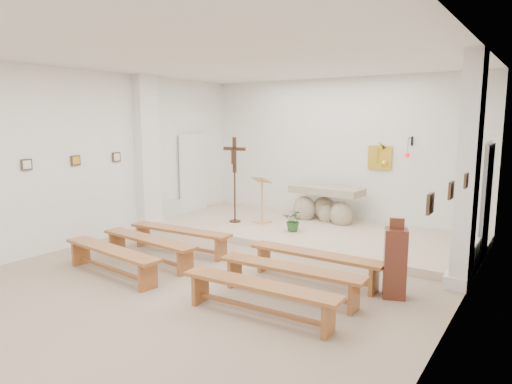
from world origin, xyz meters
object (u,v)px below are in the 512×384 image
Objects in this scene: donation_pedestal at (395,263)px; bench_left_third at (111,255)px; bench_right_front at (315,260)px; lectern at (262,199)px; bench_left_front at (180,235)px; bench_left_second at (148,244)px; altar at (325,206)px; crucifix_stand at (235,173)px; bench_right_second at (290,274)px; bench_right_third at (259,292)px.

donation_pedestal reaches higher than bench_left_third.
bench_right_front is at bearing 35.52° from bench_left_third.
bench_left_front is (-0.27, -2.45, -0.35)m from lectern.
bench_left_front is at bearing 95.43° from bench_left_second.
crucifix_stand is at bearing -137.86° from altar.
bench_left_front and bench_right_second have the same top height.
donation_pedestal is at bearing 32.45° from bench_right_second.
bench_left_third is (-1.40, -5.08, -0.14)m from altar.
bench_right_third is at bearing -90.12° from bench_right_front.
donation_pedestal is at bearing -47.28° from altar.
bench_left_second and bench_right_third have the same top height.
bench_left_front is (-4.08, -0.04, -0.16)m from donation_pedestal.
bench_left_third is at bearing -93.30° from bench_left_front.
bench_left_second is 1.00× the size of bench_right_third.
bench_left_second and bench_left_third have the same top height.
bench_right_third is at bearing -53.45° from lectern.
bench_left_third is at bearing -166.34° from bench_right_second.
bench_right_second is (3.15, -2.98, -0.94)m from crucifix_stand.
bench_right_front is at bearing 161.75° from donation_pedestal.
lectern is 0.50× the size of bench_left_front.
crucifix_stand is at bearing 134.54° from bench_right_second.
crucifix_stand is 3.14m from bench_left_second.
lectern is 0.86m from crucifix_stand.
bench_left_front is 2.85m from bench_right_front.
bench_left_front is 1.00× the size of bench_right_second.
crucifix_stand is at bearing 101.06° from bench_left_second.
bench_left_third is at bearing -89.74° from lectern.
crucifix_stand reaches higher than bench_right_second.
lectern is 0.50× the size of bench_left_third.
bench_right_second is (-0.00, -0.80, 0.00)m from bench_right_front.
bench_right_third is (2.58, -4.06, -0.35)m from lectern.
bench_left_second is 2.85m from bench_right_second.
bench_left_front is at bearing 148.30° from bench_right_third.
donation_pedestal is 4.17m from bench_left_second.
altar is 1.54m from lectern.
bench_right_second is (2.58, -3.25, -0.35)m from lectern.
lectern is 3.28m from bench_left_second.
altar is 3.77m from bench_right_front.
bench_left_third is at bearing -150.75° from bench_right_front.
altar is 0.80× the size of bench_left_front.
altar is at bearing 77.29° from bench_left_second.
bench_right_front is at bearing -35.17° from crucifix_stand.
lectern is at bearing 136.39° from bench_right_front.
bench_right_second is 1.00× the size of bench_right_third.
donation_pedestal is 4.41m from bench_left_third.
lectern reaches higher than bench_left_third.
lectern is at bearing 25.75° from crucifix_stand.
crucifix_stand is 0.89× the size of bench_left_front.
bench_right_front is (2.58, -2.45, -0.35)m from lectern.
bench_left_third is (-2.85, -0.80, 0.00)m from bench_right_second.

